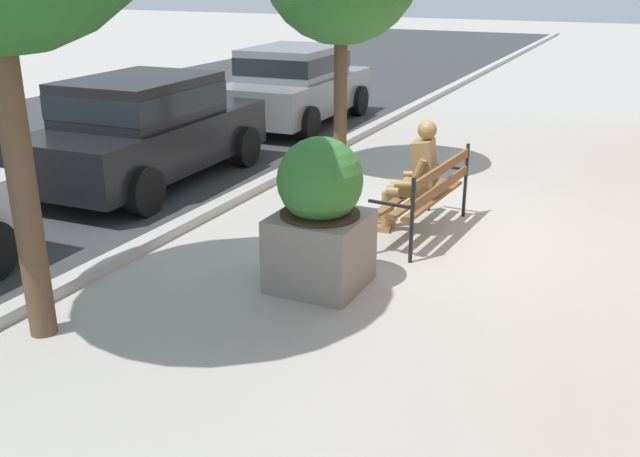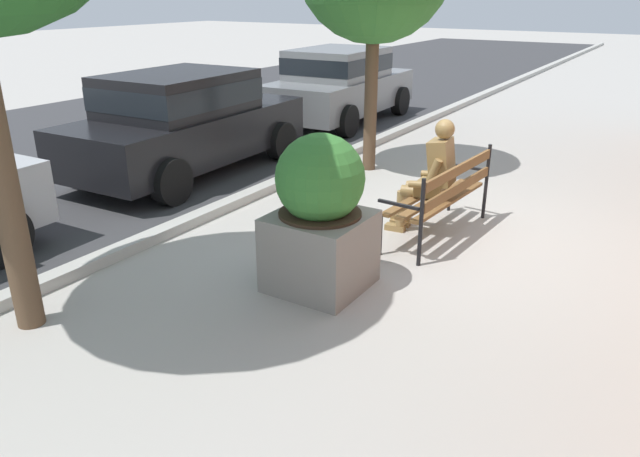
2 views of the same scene
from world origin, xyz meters
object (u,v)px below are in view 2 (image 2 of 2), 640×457
park_bench (444,192)px  concrete_planter (320,215)px  bronze_statue_seated (428,178)px  parked_car_black (184,120)px  parked_car_grey (340,83)px

park_bench → concrete_planter: 1.92m
park_bench → bronze_statue_seated: bronze_statue_seated is taller
concrete_planter → parked_car_black: parked_car_black is taller
parked_car_black → park_bench: bearing=-95.0°
bronze_statue_seated → parked_car_black: (0.36, 4.17, 0.17)m
parked_car_grey → concrete_planter: bearing=-151.0°
park_bench → parked_car_grey: size_ratio=0.44×
bronze_statue_seated → parked_car_grey: size_ratio=0.33×
concrete_planter → bronze_statue_seated: bearing=-9.6°
concrete_planter → parked_car_black: (2.22, 3.86, 0.10)m
park_bench → parked_car_grey: (5.11, 4.38, 0.30)m
park_bench → concrete_planter: size_ratio=1.22×
parked_car_black → parked_car_grey: bearing=0.0°
parked_car_grey → parked_car_black: bearing=180.0°
bronze_statue_seated → parked_car_black: parked_car_black is taller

